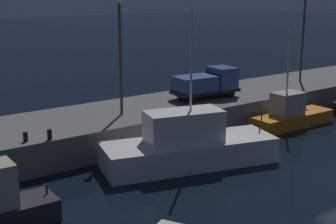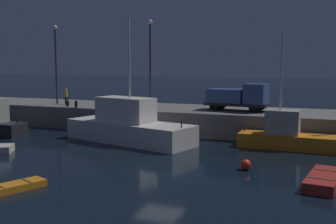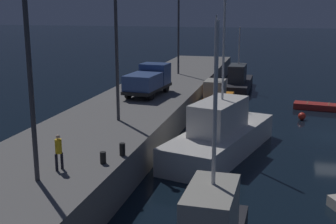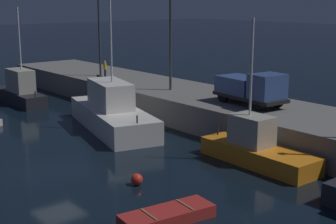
{
  "view_description": "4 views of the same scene",
  "coord_description": "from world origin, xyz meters",
  "px_view_note": "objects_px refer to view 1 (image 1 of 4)",
  "views": [
    {
      "loc": [
        -23.46,
        -14.67,
        10.7
      ],
      "look_at": [
        -4.0,
        12.05,
        2.16
      ],
      "focal_mm": 51.8,
      "sensor_mm": 36.0,
      "label": 1
    },
    {
      "loc": [
        8.95,
        -21.38,
        6.13
      ],
      "look_at": [
        -4.36,
        12.32,
        1.9
      ],
      "focal_mm": 44.47,
      "sensor_mm": 36.0,
      "label": 2
    },
    {
      "loc": [
        -32.48,
        4.14,
        9.1
      ],
      "look_at": [
        -3.49,
        11.43,
        1.96
      ],
      "focal_mm": 47.93,
      "sensor_mm": 36.0,
      "label": 3
    },
    {
      "loc": [
        23.89,
        -11.9,
        9.28
      ],
      "look_at": [
        -1.8,
        9.49,
        1.67
      ],
      "focal_mm": 53.04,
      "sensor_mm": 36.0,
      "label": 4
    }
  ],
  "objects_px": {
    "lamp_post_east": "(120,47)",
    "utility_truck": "(207,83)",
    "lamp_post_central": "(304,24)",
    "bollard_central": "(25,137)",
    "bollard_west": "(50,134)",
    "fishing_boat_white": "(188,146)",
    "fishing_trawler_green": "(290,115)"
  },
  "relations": [
    {
      "from": "lamp_post_east",
      "to": "utility_truck",
      "type": "distance_m",
      "value": 8.93
    },
    {
      "from": "lamp_post_central",
      "to": "bollard_central",
      "type": "height_order",
      "value": "lamp_post_central"
    },
    {
      "from": "lamp_post_east",
      "to": "bollard_west",
      "type": "relative_size",
      "value": 13.01
    },
    {
      "from": "fishing_boat_white",
      "to": "bollard_central",
      "type": "distance_m",
      "value": 9.67
    },
    {
      "from": "fishing_trawler_green",
      "to": "lamp_post_central",
      "type": "height_order",
      "value": "lamp_post_central"
    },
    {
      "from": "fishing_boat_white",
      "to": "fishing_trawler_green",
      "type": "bearing_deg",
      "value": 9.59
    },
    {
      "from": "fishing_boat_white",
      "to": "lamp_post_central",
      "type": "relative_size",
      "value": 1.22
    },
    {
      "from": "utility_truck",
      "to": "bollard_central",
      "type": "bearing_deg",
      "value": -170.86
    },
    {
      "from": "lamp_post_east",
      "to": "lamp_post_central",
      "type": "xyz_separation_m",
      "value": [
        20.04,
        0.69,
        0.61
      ]
    },
    {
      "from": "lamp_post_central",
      "to": "bollard_west",
      "type": "height_order",
      "value": "lamp_post_central"
    },
    {
      "from": "fishing_boat_white",
      "to": "lamp_post_east",
      "type": "height_order",
      "value": "lamp_post_east"
    },
    {
      "from": "fishing_boat_white",
      "to": "lamp_post_central",
      "type": "xyz_separation_m",
      "value": [
        19.12,
        7.04,
        6.13
      ]
    },
    {
      "from": "lamp_post_east",
      "to": "bollard_west",
      "type": "height_order",
      "value": "lamp_post_east"
    },
    {
      "from": "utility_truck",
      "to": "fishing_trawler_green",
      "type": "bearing_deg",
      "value": -45.9
    },
    {
      "from": "fishing_trawler_green",
      "to": "bollard_west",
      "type": "height_order",
      "value": "fishing_trawler_green"
    },
    {
      "from": "lamp_post_east",
      "to": "bollard_west",
      "type": "distance_m",
      "value": 8.2
    },
    {
      "from": "utility_truck",
      "to": "fishing_boat_white",
      "type": "bearing_deg",
      "value": -136.96
    },
    {
      "from": "fishing_trawler_green",
      "to": "bollard_central",
      "type": "xyz_separation_m",
      "value": [
        -20.55,
        2.23,
        1.4
      ]
    },
    {
      "from": "lamp_post_east",
      "to": "bollard_west",
      "type": "xyz_separation_m",
      "value": [
        -6.42,
        -2.58,
        -4.39
      ]
    },
    {
      "from": "fishing_boat_white",
      "to": "bollard_central",
      "type": "height_order",
      "value": "fishing_boat_white"
    },
    {
      "from": "utility_truck",
      "to": "bollard_west",
      "type": "relative_size",
      "value": 9.11
    },
    {
      "from": "fishing_boat_white",
      "to": "lamp_post_central",
      "type": "height_order",
      "value": "lamp_post_central"
    },
    {
      "from": "lamp_post_central",
      "to": "lamp_post_east",
      "type": "bearing_deg",
      "value": -178.02
    },
    {
      "from": "fishing_trawler_green",
      "to": "utility_truck",
      "type": "distance_m",
      "value": 7.06
    },
    {
      "from": "utility_truck",
      "to": "lamp_post_central",
      "type": "bearing_deg",
      "value": 1.14
    },
    {
      "from": "lamp_post_central",
      "to": "utility_truck",
      "type": "relative_size",
      "value": 1.64
    },
    {
      "from": "bollard_central",
      "to": "bollard_west",
      "type": "bearing_deg",
      "value": -20.46
    },
    {
      "from": "lamp_post_central",
      "to": "utility_truck",
      "type": "height_order",
      "value": "lamp_post_central"
    },
    {
      "from": "fishing_trawler_green",
      "to": "bollard_west",
      "type": "bearing_deg",
      "value": 174.8
    },
    {
      "from": "fishing_boat_white",
      "to": "bollard_west",
      "type": "height_order",
      "value": "fishing_boat_white"
    },
    {
      "from": "fishing_trawler_green",
      "to": "utility_truck",
      "type": "xyz_separation_m",
      "value": [
        -4.64,
        4.79,
        2.34
      ]
    },
    {
      "from": "lamp_post_east",
      "to": "bollard_central",
      "type": "height_order",
      "value": "lamp_post_east"
    }
  ]
}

